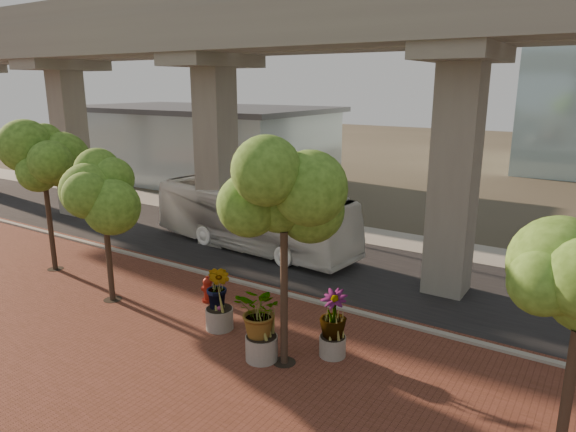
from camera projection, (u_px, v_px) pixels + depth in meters
The scene contains 16 objects.
ground at pixel (295, 277), 22.49m from camera, with size 160.00×160.00×0.00m, color #393529.
brick_plaza at pixel (159, 355), 15.97m from camera, with size 70.00×13.00×0.06m, color brown.
asphalt_road at pixel (318, 263), 24.11m from camera, with size 90.00×8.00×0.04m, color black.
curb_strip at pixel (269, 290), 20.84m from camera, with size 70.00×0.25×0.16m, color gray.
far_sidewalk at pixel (366, 235), 28.58m from camera, with size 90.00×3.00×0.06m, color gray.
transit_viaduct at pixel (320, 106), 22.29m from camera, with size 72.00×5.60×12.40m.
station_pavilion at pixel (199, 142), 45.19m from camera, with size 23.00×13.00×6.30m.
transit_bus at pixel (252, 217), 25.99m from camera, with size 2.76×11.74×3.27m, color white.
fire_hydrant at pixel (208, 289), 19.70m from camera, with size 0.51×0.46×1.03m.
planter_front at pixel (261, 315), 15.30m from camera, with size 2.19×2.19×2.41m.
planter_right at pixel (333, 317), 15.55m from camera, with size 2.01×2.01×2.15m.
planter_left at pixel (219, 290), 17.29m from camera, with size 2.10×2.10×2.30m.
street_tree_far_west at pixel (43, 162), 22.05m from camera, with size 3.72×3.72×6.62m.
street_tree_near_west at pixel (103, 191), 18.90m from camera, with size 3.14×3.14×5.78m.
street_tree_near_east at pixel (284, 195), 14.19m from camera, with size 3.71×3.71×6.88m.
streetlamp_west at pixel (231, 133), 30.65m from camera, with size 0.45×1.32×9.14m.
Camera 1 is at (11.17, -17.90, 8.22)m, focal length 32.00 mm.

